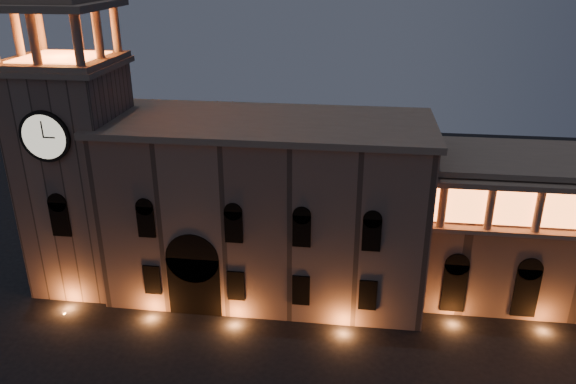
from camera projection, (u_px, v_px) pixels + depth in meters
name	position (u px, v px, depth m)	size (l,w,h in m)	color
government_building	(267.00, 208.00, 54.68)	(30.80, 12.80, 17.60)	#836656
clock_tower	(78.00, 167.00, 54.55)	(9.80, 9.80, 32.40)	#836656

